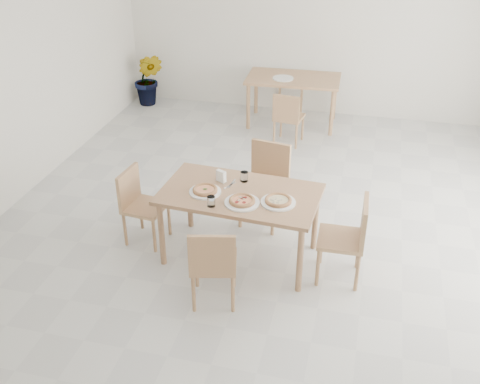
% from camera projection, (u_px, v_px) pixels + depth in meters
% --- Properties ---
extents(main_table, '(1.59, 0.97, 0.75)m').
position_uv_depth(main_table, '(240.00, 200.00, 5.48)').
color(main_table, '#A37453').
rests_on(main_table, ground).
extents(chair_south, '(0.49, 0.49, 0.83)m').
position_uv_depth(chair_south, '(213.00, 262.00, 4.92)').
color(chair_south, tan).
rests_on(chair_south, ground).
extents(chair_north, '(0.52, 0.52, 0.91)m').
position_uv_depth(chair_north, '(266.00, 178.00, 6.17)').
color(chair_north, tan).
rests_on(chair_north, ground).
extents(chair_west, '(0.44, 0.44, 0.81)m').
position_uv_depth(chair_west, '(139.00, 201.00, 5.85)').
color(chair_west, tan).
rests_on(chair_west, ground).
extents(chair_east, '(0.44, 0.44, 0.87)m').
position_uv_depth(chair_east, '(350.00, 235.00, 5.25)').
color(chair_east, tan).
rests_on(chair_east, ground).
extents(plate_margherita, '(0.31, 0.31, 0.02)m').
position_uv_depth(plate_margherita, '(205.00, 192.00, 5.43)').
color(plate_margherita, white).
rests_on(plate_margherita, main_table).
extents(plate_mushroom, '(0.33, 0.33, 0.02)m').
position_uv_depth(plate_mushroom, '(278.00, 202.00, 5.26)').
color(plate_mushroom, white).
rests_on(plate_mushroom, main_table).
extents(plate_pepperoni, '(0.33, 0.33, 0.02)m').
position_uv_depth(plate_pepperoni, '(242.00, 203.00, 5.26)').
color(plate_pepperoni, white).
rests_on(plate_pepperoni, main_table).
extents(pizza_margherita, '(0.26, 0.26, 0.03)m').
position_uv_depth(pizza_margherita, '(205.00, 190.00, 5.42)').
color(pizza_margherita, tan).
rests_on(pizza_margherita, plate_margherita).
extents(pizza_mushroom, '(0.30, 0.30, 0.03)m').
position_uv_depth(pizza_mushroom, '(278.00, 200.00, 5.25)').
color(pizza_mushroom, tan).
rests_on(pizza_mushroom, plate_mushroom).
extents(pizza_pepperoni, '(0.25, 0.25, 0.03)m').
position_uv_depth(pizza_pepperoni, '(242.00, 200.00, 5.25)').
color(pizza_pepperoni, tan).
rests_on(pizza_pepperoni, plate_pepperoni).
extents(tumbler_a, '(0.08, 0.08, 0.10)m').
position_uv_depth(tumbler_a, '(211.00, 201.00, 5.20)').
color(tumbler_a, white).
rests_on(tumbler_a, main_table).
extents(tumbler_b, '(0.08, 0.08, 0.10)m').
position_uv_depth(tumbler_b, '(244.00, 177.00, 5.61)').
color(tumbler_b, white).
rests_on(tumbler_b, main_table).
extents(napkin_holder, '(0.13, 0.10, 0.13)m').
position_uv_depth(napkin_holder, '(221.00, 177.00, 5.59)').
color(napkin_holder, silver).
rests_on(napkin_holder, main_table).
extents(fork_a, '(0.09, 0.17, 0.01)m').
position_uv_depth(fork_a, '(230.00, 186.00, 5.55)').
color(fork_a, silver).
rests_on(fork_a, main_table).
extents(fork_b, '(0.03, 0.19, 0.01)m').
position_uv_depth(fork_b, '(232.00, 184.00, 5.59)').
color(fork_b, silver).
rests_on(fork_b, main_table).
extents(second_table, '(1.43, 0.85, 0.75)m').
position_uv_depth(second_table, '(293.00, 83.00, 8.52)').
color(second_table, tan).
rests_on(second_table, ground).
extents(chair_back_s, '(0.43, 0.43, 0.78)m').
position_uv_depth(chair_back_s, '(288.00, 115.00, 7.94)').
color(chair_back_s, tan).
rests_on(chair_back_s, ground).
extents(chair_back_n, '(0.55, 0.55, 0.92)m').
position_uv_depth(chair_back_n, '(298.00, 75.00, 9.24)').
color(chair_back_n, tan).
rests_on(chair_back_n, ground).
extents(plate_empty, '(0.31, 0.31, 0.02)m').
position_uv_depth(plate_empty, '(283.00, 78.00, 8.41)').
color(plate_empty, white).
rests_on(plate_empty, second_table).
extents(potted_plant, '(0.51, 0.42, 0.88)m').
position_uv_depth(potted_plant, '(149.00, 79.00, 9.35)').
color(potted_plant, '#2E5D1B').
rests_on(potted_plant, ground).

